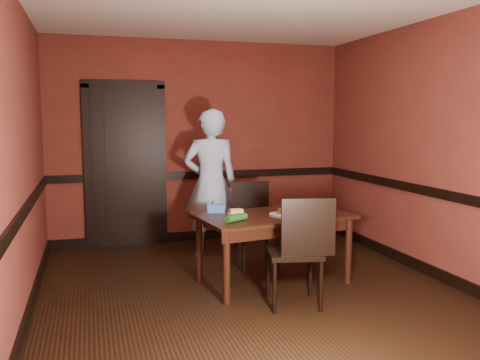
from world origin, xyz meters
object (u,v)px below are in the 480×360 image
dining_table (274,248)px  sandwich_plate (283,214)px  cheese_saucer (236,212)px  chair_far (256,226)px  chair_near (294,250)px  food_tub (216,208)px  sauce_jar (298,210)px  person (211,183)px

dining_table → sandwich_plate: 0.39m
sandwich_plate → cheese_saucer: size_ratio=1.62×
chair_far → sandwich_plate: chair_far is taller
chair_far → sandwich_plate: (0.07, -0.63, 0.25)m
chair_near → sandwich_plate: size_ratio=3.57×
chair_far → food_tub: size_ratio=4.62×
chair_near → food_tub: chair_near is taller
dining_table → sauce_jar: bearing=-32.6°
person → sauce_jar: bearing=120.0°
person → chair_far: bearing=124.2°
chair_near → sandwich_plate: (0.10, 0.53, 0.23)m
dining_table → person: bearing=98.6°
chair_near → sandwich_plate: bearing=-89.3°
chair_far → sandwich_plate: 0.68m
dining_table → person: 1.35m
sandwich_plate → cheese_saucer: (-0.43, 0.20, 0.00)m
chair_near → dining_table: bearing=-82.0°
person → sauce_jar: (0.59, -1.29, -0.13)m
cheese_saucer → chair_near: bearing=-65.7°
sandwich_plate → person: bearing=108.6°
chair_far → sauce_jar: size_ratio=10.60×
dining_table → chair_far: 0.55m
chair_near → person: (-0.33, 1.81, 0.39)m
chair_far → chair_near: chair_near is taller
chair_near → food_tub: size_ratio=4.85×
chair_near → food_tub: bearing=-49.8°
chair_far → person: (-0.36, 0.66, 0.41)m
person → sandwich_plate: person is taller
dining_table → sandwich_plate: bearing=-66.9°
sandwich_plate → cheese_saucer: sandwich_plate is taller
cheese_saucer → sauce_jar: bearing=-18.5°
dining_table → chair_near: size_ratio=1.52×
sauce_jar → food_tub: 0.84m
sandwich_plate → sauce_jar: (0.16, 0.00, 0.03)m
sandwich_plate → cheese_saucer: bearing=155.1°
dining_table → chair_far: size_ratio=1.59×
chair_far → sandwich_plate: size_ratio=3.41×
sauce_jar → food_tub: sauce_jar is taller
chair_near → cheese_saucer: chair_near is taller
chair_near → person: 1.88m
chair_far → sauce_jar: bearing=-68.3°
food_tub → chair_near: bearing=-50.0°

